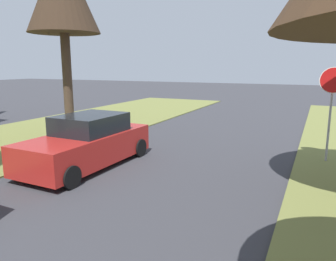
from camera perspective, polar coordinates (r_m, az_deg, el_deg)
name	(u,v)px	position (r m, az deg, el deg)	size (l,w,h in m)	color
stop_sign_far	(332,94)	(11.20, 27.04, 5.80)	(0.81, 0.38, 2.96)	#9EA0A5
parked_sedan_red	(88,143)	(10.18, -14.04, -2.13)	(2.03, 4.44, 1.57)	red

